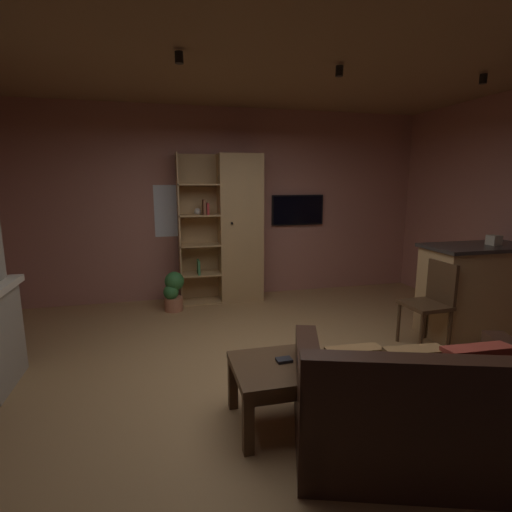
{
  "coord_description": "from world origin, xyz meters",
  "views": [
    {
      "loc": [
        -0.87,
        -3.14,
        1.76
      ],
      "look_at": [
        0.0,
        0.4,
        1.05
      ],
      "focal_mm": 27.12,
      "sensor_mm": 36.0,
      "label": 1
    }
  ],
  "objects_px": {
    "dining_chair": "(432,298)",
    "kitchen_bar_counter": "(486,289)",
    "potted_floor_plant": "(173,290)",
    "tissue_box": "(494,240)",
    "bookshelf_cabinet": "(235,229)",
    "table_book_0": "(284,360)",
    "wall_mounted_tv": "(298,210)",
    "coffee_table": "(281,376)",
    "leather_couch": "(416,412)"
  },
  "relations": [
    {
      "from": "kitchen_bar_counter",
      "to": "bookshelf_cabinet",
      "type": "bearing_deg",
      "value": 141.93
    },
    {
      "from": "bookshelf_cabinet",
      "to": "tissue_box",
      "type": "bearing_deg",
      "value": -38.41
    },
    {
      "from": "table_book_0",
      "to": "wall_mounted_tv",
      "type": "xyz_separation_m",
      "value": [
        1.27,
        3.26,
        0.84
      ]
    },
    {
      "from": "kitchen_bar_counter",
      "to": "table_book_0",
      "type": "bearing_deg",
      "value": -159.57
    },
    {
      "from": "coffee_table",
      "to": "tissue_box",
      "type": "bearing_deg",
      "value": 20.4
    },
    {
      "from": "coffee_table",
      "to": "bookshelf_cabinet",
      "type": "bearing_deg",
      "value": 85.23
    },
    {
      "from": "kitchen_bar_counter",
      "to": "wall_mounted_tv",
      "type": "relative_size",
      "value": 1.82
    },
    {
      "from": "dining_chair",
      "to": "potted_floor_plant",
      "type": "bearing_deg",
      "value": 145.19
    },
    {
      "from": "kitchen_bar_counter",
      "to": "dining_chair",
      "type": "height_order",
      "value": "kitchen_bar_counter"
    },
    {
      "from": "dining_chair",
      "to": "kitchen_bar_counter",
      "type": "bearing_deg",
      "value": 9.99
    },
    {
      "from": "potted_floor_plant",
      "to": "wall_mounted_tv",
      "type": "relative_size",
      "value": 0.65
    },
    {
      "from": "kitchen_bar_counter",
      "to": "wall_mounted_tv",
      "type": "distance_m",
      "value": 2.8
    },
    {
      "from": "leather_couch",
      "to": "potted_floor_plant",
      "type": "bearing_deg",
      "value": 113.1
    },
    {
      "from": "tissue_box",
      "to": "dining_chair",
      "type": "xyz_separation_m",
      "value": [
        -0.84,
        -0.12,
        -0.58
      ]
    },
    {
      "from": "tissue_box",
      "to": "table_book_0",
      "type": "height_order",
      "value": "tissue_box"
    },
    {
      "from": "leather_couch",
      "to": "coffee_table",
      "type": "distance_m",
      "value": 0.92
    },
    {
      "from": "leather_couch",
      "to": "coffee_table",
      "type": "relative_size",
      "value": 2.54
    },
    {
      "from": "tissue_box",
      "to": "wall_mounted_tv",
      "type": "relative_size",
      "value": 0.14
    },
    {
      "from": "kitchen_bar_counter",
      "to": "potted_floor_plant",
      "type": "relative_size",
      "value": 2.81
    },
    {
      "from": "leather_couch",
      "to": "table_book_0",
      "type": "xyz_separation_m",
      "value": [
        -0.7,
        0.57,
        0.17
      ]
    },
    {
      "from": "leather_couch",
      "to": "potted_floor_plant",
      "type": "xyz_separation_m",
      "value": [
        -1.41,
        3.31,
        -0.01
      ]
    },
    {
      "from": "bookshelf_cabinet",
      "to": "tissue_box",
      "type": "relative_size",
      "value": 17.83
    },
    {
      "from": "kitchen_bar_counter",
      "to": "dining_chair",
      "type": "distance_m",
      "value": 0.85
    },
    {
      "from": "bookshelf_cabinet",
      "to": "coffee_table",
      "type": "bearing_deg",
      "value": -94.77
    },
    {
      "from": "wall_mounted_tv",
      "to": "bookshelf_cabinet",
      "type": "bearing_deg",
      "value": -168.65
    },
    {
      "from": "table_book_0",
      "to": "dining_chair",
      "type": "relative_size",
      "value": 0.12
    },
    {
      "from": "kitchen_bar_counter",
      "to": "leather_couch",
      "type": "distance_m",
      "value": 2.64
    },
    {
      "from": "leather_couch",
      "to": "dining_chair",
      "type": "relative_size",
      "value": 1.89
    },
    {
      "from": "potted_floor_plant",
      "to": "coffee_table",
      "type": "bearing_deg",
      "value": -76.47
    },
    {
      "from": "bookshelf_cabinet",
      "to": "wall_mounted_tv",
      "type": "xyz_separation_m",
      "value": [
        1.05,
        0.21,
        0.25
      ]
    },
    {
      "from": "bookshelf_cabinet",
      "to": "table_book_0",
      "type": "xyz_separation_m",
      "value": [
        -0.22,
        -3.05,
        -0.59
      ]
    },
    {
      "from": "potted_floor_plant",
      "to": "wall_mounted_tv",
      "type": "bearing_deg",
      "value": 14.85
    },
    {
      "from": "bookshelf_cabinet",
      "to": "leather_couch",
      "type": "height_order",
      "value": "bookshelf_cabinet"
    },
    {
      "from": "leather_couch",
      "to": "table_book_0",
      "type": "distance_m",
      "value": 0.92
    },
    {
      "from": "tissue_box",
      "to": "coffee_table",
      "type": "bearing_deg",
      "value": -159.6
    },
    {
      "from": "tissue_box",
      "to": "wall_mounted_tv",
      "type": "height_order",
      "value": "wall_mounted_tv"
    },
    {
      "from": "bookshelf_cabinet",
      "to": "coffee_table",
      "type": "height_order",
      "value": "bookshelf_cabinet"
    },
    {
      "from": "leather_couch",
      "to": "bookshelf_cabinet",
      "type": "bearing_deg",
      "value": 97.64
    },
    {
      "from": "kitchen_bar_counter",
      "to": "potted_floor_plant",
      "type": "bearing_deg",
      "value": 154.07
    },
    {
      "from": "potted_floor_plant",
      "to": "wall_mounted_tv",
      "type": "xyz_separation_m",
      "value": [
        1.97,
        0.52,
        1.03
      ]
    },
    {
      "from": "potted_floor_plant",
      "to": "tissue_box",
      "type": "bearing_deg",
      "value": -26.26
    },
    {
      "from": "bookshelf_cabinet",
      "to": "dining_chair",
      "type": "bearing_deg",
      "value": -51.3
    },
    {
      "from": "bookshelf_cabinet",
      "to": "dining_chair",
      "type": "distance_m",
      "value": 2.81
    },
    {
      "from": "bookshelf_cabinet",
      "to": "leather_couch",
      "type": "distance_m",
      "value": 3.73
    },
    {
      "from": "bookshelf_cabinet",
      "to": "dining_chair",
      "type": "relative_size",
      "value": 2.33
    },
    {
      "from": "table_book_0",
      "to": "dining_chair",
      "type": "height_order",
      "value": "dining_chair"
    },
    {
      "from": "kitchen_bar_counter",
      "to": "dining_chair",
      "type": "bearing_deg",
      "value": -170.01
    },
    {
      "from": "tissue_box",
      "to": "bookshelf_cabinet",
      "type": "bearing_deg",
      "value": 141.59
    },
    {
      "from": "table_book_0",
      "to": "potted_floor_plant",
      "type": "distance_m",
      "value": 2.83
    },
    {
      "from": "leather_couch",
      "to": "potted_floor_plant",
      "type": "relative_size",
      "value": 3.22
    }
  ]
}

